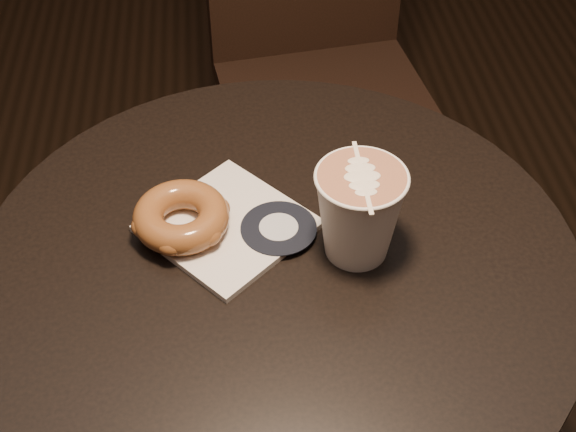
{
  "coord_description": "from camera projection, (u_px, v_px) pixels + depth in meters",
  "views": [
    {
      "loc": [
        -0.05,
        -0.62,
        1.43
      ],
      "look_at": [
        0.01,
        0.03,
        0.79
      ],
      "focal_mm": 50.0,
      "sensor_mm": 36.0,
      "label": 1
    }
  ],
  "objects": [
    {
      "name": "cafe_table",
      "position": [
        279.0,
        359.0,
        1.06
      ],
      "size": [
        0.7,
        0.7,
        0.75
      ],
      "color": "black",
      "rests_on": "ground"
    },
    {
      "name": "chair",
      "position": [
        316.0,
        30.0,
        1.6
      ],
      "size": [
        0.46,
        0.46,
        1.02
      ],
      "rotation": [
        0.0,
        0.0,
        0.14
      ],
      "color": "black",
      "rests_on": "ground"
    },
    {
      "name": "pastry_bag",
      "position": [
        228.0,
        226.0,
        0.95
      ],
      "size": [
        0.23,
        0.23,
        0.01
      ],
      "primitive_type": "cube",
      "rotation": [
        0.0,
        0.0,
        0.73
      ],
      "color": "silver",
      "rests_on": "cafe_table"
    },
    {
      "name": "doughnut",
      "position": [
        181.0,
        217.0,
        0.93
      ],
      "size": [
        0.11,
        0.11,
        0.04
      ],
      "primitive_type": "torus",
      "color": "brown",
      "rests_on": "pastry_bag"
    },
    {
      "name": "latte_cup",
      "position": [
        359.0,
        214.0,
        0.89
      ],
      "size": [
        0.1,
        0.1,
        0.11
      ],
      "primitive_type": null,
      "color": "silver",
      "rests_on": "cafe_table"
    }
  ]
}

